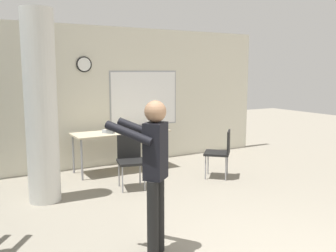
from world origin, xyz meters
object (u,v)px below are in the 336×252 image
at_px(folding_table, 121,134).
at_px(person_playing_front, 153,166).
at_px(chair_mid_room, 221,150).
at_px(bottle_on_table, 121,127).
at_px(chair_table_front, 131,157).

distance_m(folding_table, person_playing_front, 3.45).
relative_size(folding_table, chair_mid_room, 2.13).
xyz_separation_m(bottle_on_table, chair_mid_room, (1.43, -1.23, -0.37)).
xyz_separation_m(bottle_on_table, person_playing_front, (-0.95, -3.17, 0.08)).
height_order(folding_table, person_playing_front, person_playing_front).
xyz_separation_m(bottle_on_table, chair_table_front, (-0.23, -0.95, -0.37)).
distance_m(bottle_on_table, person_playing_front, 3.31).
bearing_deg(chair_mid_room, person_playing_front, -140.84).
bearing_deg(person_playing_front, chair_mid_room, 39.16).
xyz_separation_m(chair_mid_room, person_playing_front, (-2.38, -1.94, 0.45)).
bearing_deg(chair_table_front, folding_table, 75.21).
distance_m(folding_table, chair_mid_room, 1.93).
xyz_separation_m(chair_table_front, person_playing_front, (-0.73, -2.22, 0.45)).
distance_m(bottle_on_table, chair_mid_room, 1.92).
bearing_deg(chair_table_front, person_playing_front, -108.16).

